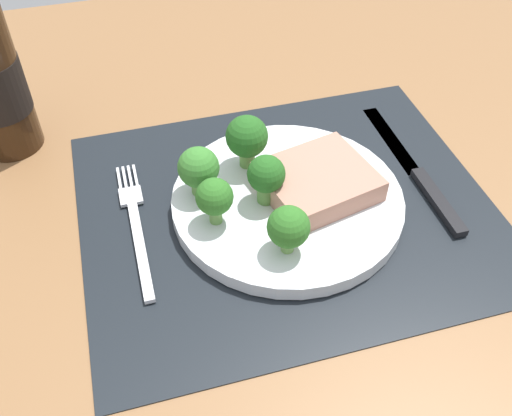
{
  "coord_description": "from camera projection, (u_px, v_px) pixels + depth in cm",
  "views": [
    {
      "loc": [
        -14.82,
        -40.69,
        43.79
      ],
      "look_at": [
        -3.66,
        -0.84,
        1.9
      ],
      "focal_mm": 40.56,
      "sensor_mm": 36.0,
      "label": 1
    }
  ],
  "objects": [
    {
      "name": "steak",
      "position": [
        319.0,
        184.0,
        0.6
      ],
      "size": [
        12.67,
        11.67,
        2.51
      ],
      "primitive_type": "cube",
      "rotation": [
        0.0,
        0.0,
        0.22
      ],
      "color": "tan",
      "rests_on": "plate"
    },
    {
      "name": "plate",
      "position": [
        287.0,
        201.0,
        0.61
      ],
      "size": [
        24.22,
        24.22,
        1.6
      ],
      "primitive_type": "cylinder",
      "color": "silver",
      "rests_on": "placemat"
    },
    {
      "name": "broccoli_back_left",
      "position": [
        288.0,
        228.0,
        0.53
      ],
      "size": [
        4.04,
        4.04,
        5.15
      ],
      "color": "#6B994C",
      "rests_on": "plate"
    },
    {
      "name": "fork",
      "position": [
        136.0,
        225.0,
        0.59
      ],
      "size": [
        2.4,
        19.2,
        0.5
      ],
      "rotation": [
        0.0,
        0.0,
        -0.05
      ],
      "color": "silver",
      "rests_on": "placemat"
    },
    {
      "name": "broccoli_center",
      "position": [
        214.0,
        198.0,
        0.55
      ],
      "size": [
        3.71,
        3.71,
        5.21
      ],
      "color": "#5B8942",
      "rests_on": "plate"
    },
    {
      "name": "placemat",
      "position": [
        287.0,
        208.0,
        0.61
      ],
      "size": [
        43.06,
        35.98,
        0.3
      ],
      "primitive_type": "cube",
      "color": "black",
      "rests_on": "ground_plane"
    },
    {
      "name": "broccoli_near_fork",
      "position": [
        247.0,
        138.0,
        0.61
      ],
      "size": [
        4.55,
        4.55,
        6.18
      ],
      "color": "#6B994C",
      "rests_on": "plate"
    },
    {
      "name": "knife",
      "position": [
        419.0,
        175.0,
        0.64
      ],
      "size": [
        1.8,
        23.0,
        0.8
      ],
      "rotation": [
        0.0,
        0.0,
        -0.04
      ],
      "color": "black",
      "rests_on": "placemat"
    },
    {
      "name": "ground_plane",
      "position": [
        286.0,
        218.0,
        0.63
      ],
      "size": [
        140.0,
        110.0,
        3.0
      ],
      "primitive_type": "cube",
      "color": "brown"
    },
    {
      "name": "broccoli_front_edge",
      "position": [
        267.0,
        178.0,
        0.57
      ],
      "size": [
        3.86,
        3.86,
        5.57
      ],
      "color": "#5B8942",
      "rests_on": "plate"
    },
    {
      "name": "broccoli_near_steak",
      "position": [
        199.0,
        169.0,
        0.58
      ],
      "size": [
        4.28,
        4.28,
        5.47
      ],
      "color": "#5B8942",
      "rests_on": "plate"
    }
  ]
}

